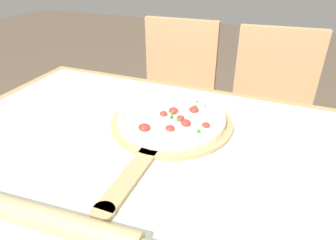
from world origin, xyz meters
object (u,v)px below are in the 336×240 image
object	(u,v)px
pizza_peel	(169,126)
chair_left	(175,96)
pizza	(172,117)
chair_right	(270,112)
rolling_pin	(45,219)

from	to	relation	value
pizza_peel	chair_left	size ratio (longest dim) A/B	0.64
pizza_peel	chair_left	xyz separation A→B (m)	(-0.23, 0.66, -0.23)
pizza_peel	pizza	world-z (taller)	pizza
pizza	chair_left	bearing A→B (deg)	109.40
chair_right	chair_left	bearing A→B (deg)	174.02
rolling_pin	chair_right	distance (m)	1.16
pizza_peel	pizza	size ratio (longest dim) A/B	1.83
pizza_peel	chair_left	distance (m)	0.74
chair_left	rolling_pin	bearing A→B (deg)	-85.01
chair_left	pizza	bearing A→B (deg)	-73.27
rolling_pin	chair_left	world-z (taller)	chair_left
pizza_peel	chair_left	bearing A→B (deg)	108.70
pizza	rolling_pin	world-z (taller)	pizza
pizza	chair_right	world-z (taller)	chair_right
pizza_peel	chair_left	world-z (taller)	chair_left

